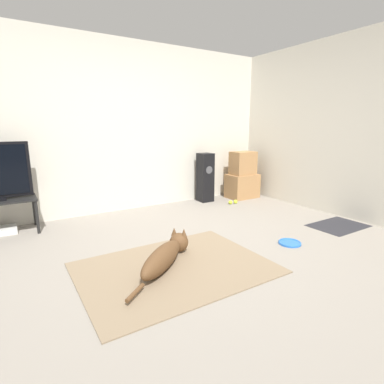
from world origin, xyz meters
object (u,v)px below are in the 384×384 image
at_px(tennis_ball_near_speaker, 236,202).
at_px(game_console, 3,230).
at_px(dog, 166,255).
at_px(floor_speaker, 205,177).
at_px(frisbee, 290,243).
at_px(tennis_ball_by_boxes, 230,202).
at_px(cardboard_box_upper, 243,163).
at_px(cardboard_box_lower, 242,186).

xyz_separation_m(tennis_ball_near_speaker, game_console, (-3.40, 0.41, 0.00)).
height_order(dog, floor_speaker, floor_speaker).
bearing_deg(floor_speaker, game_console, -179.57).
bearing_deg(tennis_ball_near_speaker, dog, -144.95).
height_order(frisbee, tennis_ball_by_boxes, tennis_ball_by_boxes).
xyz_separation_m(floor_speaker, game_console, (-3.06, -0.02, -0.39)).
xyz_separation_m(frisbee, floor_speaker, (0.31, 2.15, 0.41)).
distance_m(frisbee, tennis_ball_near_speaker, 1.84).
bearing_deg(tennis_ball_by_boxes, dog, -143.35).
relative_size(frisbee, game_console, 0.83).
distance_m(frisbee, cardboard_box_upper, 2.33).
height_order(cardboard_box_upper, game_console, cardboard_box_upper).
height_order(tennis_ball_near_speaker, game_console, game_console).
relative_size(cardboard_box_upper, tennis_ball_near_speaker, 6.56).
bearing_deg(tennis_ball_near_speaker, frisbee, -110.81).
relative_size(cardboard_box_upper, floor_speaker, 0.51).
relative_size(dog, floor_speaker, 1.09).
relative_size(frisbee, tennis_ball_by_boxes, 3.79).
relative_size(dog, tennis_ball_by_boxes, 13.98).
bearing_deg(floor_speaker, tennis_ball_by_boxes, -60.28).
height_order(frisbee, floor_speaker, floor_speaker).
bearing_deg(tennis_ball_by_boxes, tennis_ball_near_speaker, -6.44).
distance_m(dog, cardboard_box_lower, 3.05).
bearing_deg(game_console, frisbee, -37.71).
xyz_separation_m(frisbee, game_console, (-2.74, 2.12, 0.02)).
relative_size(dog, cardboard_box_lower, 1.67).
distance_m(dog, floor_speaker, 2.60).
distance_m(cardboard_box_lower, cardboard_box_upper, 0.43).
bearing_deg(game_console, floor_speaker, 0.43).
xyz_separation_m(cardboard_box_lower, floor_speaker, (-0.74, 0.14, 0.21)).
height_order(cardboard_box_lower, floor_speaker, floor_speaker).
bearing_deg(tennis_ball_near_speaker, cardboard_box_lower, 36.01).
bearing_deg(cardboard_box_lower, floor_speaker, 169.01).
distance_m(floor_speaker, game_console, 3.08).
bearing_deg(dog, frisbee, -9.76).
xyz_separation_m(cardboard_box_lower, tennis_ball_near_speaker, (-0.39, -0.29, -0.18)).
bearing_deg(frisbee, dog, 170.24).
distance_m(tennis_ball_near_speaker, game_console, 3.42).
bearing_deg(frisbee, cardboard_box_lower, 62.42).
bearing_deg(dog, cardboard_box_upper, 35.18).
relative_size(cardboard_box_lower, tennis_ball_near_speaker, 8.36).
relative_size(floor_speaker, tennis_ball_by_boxes, 12.80).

